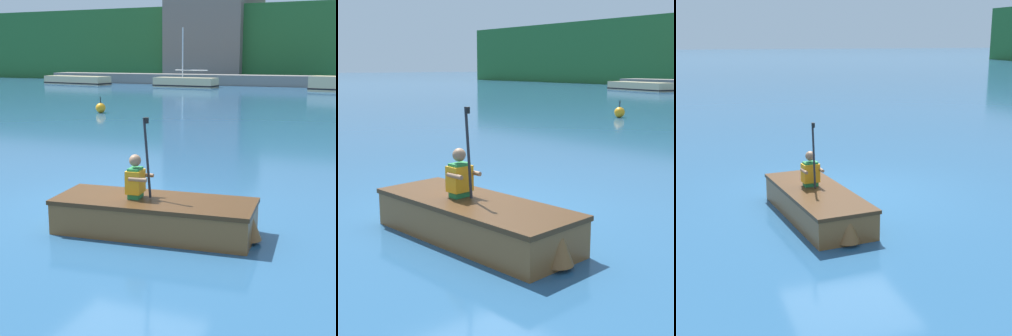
{
  "view_description": "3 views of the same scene",
  "coord_description": "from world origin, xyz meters",
  "views": [
    {
      "loc": [
        3.95,
        -7.29,
        2.46
      ],
      "look_at": [
        1.06,
        -0.44,
        0.85
      ],
      "focal_mm": 55.0,
      "sensor_mm": 36.0,
      "label": 1
    },
    {
      "loc": [
        6.09,
        -4.48,
        2.13
      ],
      "look_at": [
        1.06,
        -0.44,
        0.85
      ],
      "focal_mm": 55.0,
      "sensor_mm": 36.0,
      "label": 2
    },
    {
      "loc": [
        9.25,
        -3.11,
        3.01
      ],
      "look_at": [
        1.06,
        -0.44,
        0.85
      ],
      "focal_mm": 55.0,
      "sensor_mm": 36.0,
      "label": 3
    }
  ],
  "objects": [
    {
      "name": "moored_boat_dock_center_near",
      "position": [
        -22.05,
        33.11,
        0.34
      ],
      "size": [
        6.72,
        3.02,
        0.73
      ],
      "color": "#CCB789",
      "rests_on": "ground"
    },
    {
      "name": "rowboat_foreground",
      "position": [
        1.11,
        -0.94,
        0.28
      ],
      "size": [
        2.99,
        1.33,
        0.5
      ],
      "color": "brown",
      "rests_on": "ground"
    },
    {
      "name": "channel_buoy",
      "position": [
        -7.74,
        12.7,
        0.22
      ],
      "size": [
        0.44,
        0.44,
        0.72
      ],
      "color": "orange",
      "rests_on": "ground"
    },
    {
      "name": "person_paddler",
      "position": [
        0.79,
        -0.97,
        0.78
      ],
      "size": [
        0.36,
        0.38,
        1.15
      ],
      "color": "#267F3F",
      "rests_on": "rowboat_foreground"
    },
    {
      "name": "ground_plane",
      "position": [
        0.0,
        0.0,
        0.0
      ],
      "size": [
        300.0,
        300.0,
        0.0
      ],
      "primitive_type": "plane",
      "color": "#28567F"
    }
  ]
}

